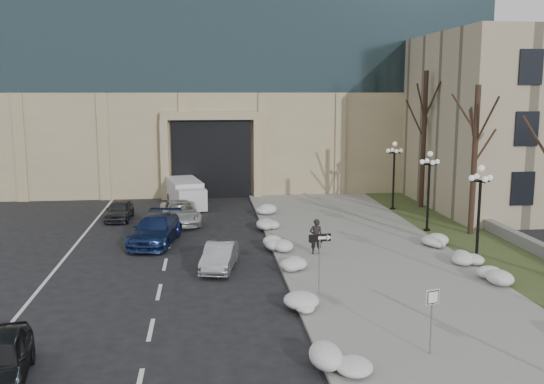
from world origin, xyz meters
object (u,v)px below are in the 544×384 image
at_px(box_truck, 186,194).
at_px(keep_sign, 432,308).
at_px(car_c, 155,230).
at_px(one_way_sign, 324,245).
at_px(lamppost_b, 480,201).
at_px(lamppost_c, 429,180).
at_px(car_b, 220,256).
at_px(car_d, 180,213).
at_px(lamppost_d, 394,166).
at_px(pedestrian, 316,236).
at_px(car_e, 120,210).

xyz_separation_m(box_truck, keep_sign, (8.21, -26.04, 0.73)).
relative_size(car_c, one_way_sign, 2.05).
relative_size(lamppost_b, lamppost_c, 1.00).
bearing_deg(box_truck, one_way_sign, -84.78).
height_order(car_b, keep_sign, keep_sign).
distance_m(car_d, box_truck, 5.84).
distance_m(car_c, car_d, 5.06).
height_order(box_truck, lamppost_c, lamppost_c).
distance_m(car_c, lamppost_d, 17.37).
relative_size(car_b, one_way_sign, 1.46).
bearing_deg(pedestrian, one_way_sign, 84.95).
bearing_deg(box_truck, pedestrian, -75.78).
bearing_deg(lamppost_d, car_c, -154.47).
xyz_separation_m(lamppost_b, lamppost_c, (0.00, 6.50, 0.00)).
height_order(car_d, lamppost_c, lamppost_c).
height_order(keep_sign, lamppost_d, lamppost_d).
relative_size(car_d, keep_sign, 2.26).
bearing_deg(pedestrian, keep_sign, 99.43).
relative_size(pedestrian, box_truck, 0.30).
bearing_deg(lamppost_d, lamppost_c, -90.00).
relative_size(pedestrian, keep_sign, 0.81).
bearing_deg(lamppost_c, keep_sign, -110.28).
bearing_deg(lamppost_d, car_d, -170.18).
bearing_deg(lamppost_d, car_e, -176.86).
relative_size(car_b, pedestrian, 2.11).
bearing_deg(car_e, box_truck, 49.01).
distance_m(car_e, one_way_sign, 18.73).
distance_m(car_c, keep_sign, 18.04).
distance_m(box_truck, lamppost_c, 17.42).
bearing_deg(car_c, box_truck, 92.56).
bearing_deg(car_c, lamppost_c, 13.03).
bearing_deg(car_d, lamppost_b, -42.83).
relative_size(car_d, lamppost_c, 1.05).
bearing_deg(one_way_sign, keep_sign, -77.96).
xyz_separation_m(box_truck, one_way_sign, (6.02, -20.05, 1.24)).
relative_size(car_e, keep_sign, 1.68).
bearing_deg(one_way_sign, box_truck, 98.62).
bearing_deg(lamppost_c, lamppost_d, 90.00).
height_order(lamppost_b, lamppost_c, same).
bearing_deg(keep_sign, box_truck, 90.64).
bearing_deg(car_c, car_d, 86.72).
bearing_deg(car_b, keep_sign, -47.47).
xyz_separation_m(car_b, lamppost_b, (12.22, -0.45, 2.45)).
bearing_deg(pedestrian, car_e, -39.29).
bearing_deg(car_e, car_c, -64.56).
distance_m(car_e, lamppost_c, 19.25).
xyz_separation_m(car_b, pedestrian, (4.84, 1.72, 0.39)).
height_order(car_d, car_e, car_d).
xyz_separation_m(pedestrian, box_truck, (-6.82, 14.17, -0.13)).
relative_size(pedestrian, lamppost_c, 0.37).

